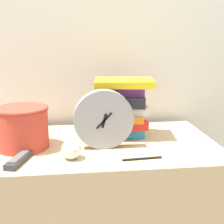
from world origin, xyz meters
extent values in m
cube|color=silver|center=(0.00, 0.62, 1.20)|extent=(6.00, 0.04, 2.40)
cylinder|color=#99999E|center=(0.08, 0.22, 0.87)|extent=(0.22, 0.04, 0.22)
cylinder|color=white|center=(0.08, 0.21, 0.87)|extent=(0.20, 0.01, 0.20)
cube|color=black|center=(0.08, 0.20, 0.87)|extent=(0.02, 0.01, 0.05)
cube|color=black|center=(0.08, 0.20, 0.87)|extent=(0.06, 0.01, 0.06)
cylinder|color=black|center=(0.08, 0.20, 0.87)|extent=(0.01, 0.00, 0.01)
cube|color=#2D9ED1|center=(0.15, 0.36, 0.78)|extent=(0.22, 0.13, 0.04)
cube|color=red|center=(0.16, 0.36, 0.81)|extent=(0.22, 0.19, 0.04)
cube|color=orange|center=(0.16, 0.34, 0.85)|extent=(0.18, 0.15, 0.03)
cube|color=white|center=(0.16, 0.35, 0.88)|extent=(0.22, 0.15, 0.03)
cube|color=#232328|center=(0.16, 0.33, 0.92)|extent=(0.21, 0.16, 0.04)
cube|color=#7A3899|center=(0.17, 0.36, 0.96)|extent=(0.18, 0.17, 0.04)
cube|color=yellow|center=(0.17, 0.34, 0.99)|extent=(0.25, 0.19, 0.03)
cylinder|color=#C63D2D|center=(-0.23, 0.26, 0.84)|extent=(0.19, 0.19, 0.16)
torus|color=#9F3024|center=(-0.23, 0.26, 0.91)|extent=(0.20, 0.20, 0.01)
cube|color=#333338|center=(-0.22, 0.11, 0.77)|extent=(0.08, 0.16, 0.02)
cube|color=#59595E|center=(-0.22, 0.11, 0.78)|extent=(0.06, 0.12, 0.00)
sphere|color=white|center=(-0.05, 0.12, 0.79)|extent=(0.07, 0.07, 0.07)
cylinder|color=black|center=(0.20, 0.08, 0.76)|extent=(0.14, 0.02, 0.01)
camera|label=1|loc=(-0.03, -0.90, 1.17)|focal=50.00mm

